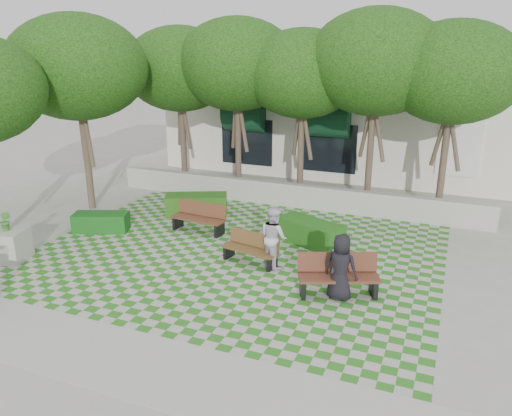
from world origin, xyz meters
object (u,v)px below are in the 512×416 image
at_px(bench_west, 199,218).
at_px(planter_back, 10,244).
at_px(hedge_west, 101,222).
at_px(person_blue, 338,267).
at_px(bench_east, 338,276).
at_px(hedge_midright, 310,233).
at_px(bench_mid, 251,249).
at_px(hedge_midleft, 197,205).
at_px(person_white, 274,237).
at_px(person_dark, 341,267).

distance_m(bench_west, planter_back, 5.83).
xyz_separation_m(bench_west, hedge_west, (-3.12, -1.24, -0.16)).
relative_size(planter_back, person_blue, 1.04).
bearing_deg(planter_back, bench_east, 9.34).
bearing_deg(hedge_midright, bench_east, -61.84).
height_order(bench_mid, hedge_west, bench_mid).
bearing_deg(hedge_west, hedge_midleft, 50.96).
height_order(bench_west, person_white, person_white).
distance_m(bench_west, person_blue, 5.99).
distance_m(bench_east, hedge_midright, 3.39).
xyz_separation_m(hedge_midright, hedge_midleft, (-4.73, 1.15, 0.01)).
xyz_separation_m(bench_mid, person_blue, (2.75, -0.90, 0.31)).
bearing_deg(bench_west, planter_back, -129.01).
relative_size(bench_mid, person_white, 1.00).
relative_size(bench_east, person_blue, 1.44).
relative_size(hedge_midleft, person_dark, 1.30).
distance_m(hedge_midleft, person_white, 5.29).
height_order(person_blue, person_white, person_white).
relative_size(hedge_midright, hedge_midleft, 0.98).
bearing_deg(bench_west, bench_east, -21.45).
bearing_deg(bench_east, planter_back, 166.97).
relative_size(bench_mid, person_blue, 1.20).
height_order(bench_mid, bench_west, bench_west).
xyz_separation_m(hedge_west, person_white, (6.43, -0.42, 0.57)).
bearing_deg(hedge_west, planter_back, -107.09).
bearing_deg(person_white, bench_mid, 40.42).
bearing_deg(bench_mid, bench_east, -7.86).
relative_size(hedge_midright, planter_back, 1.42).
bearing_deg(hedge_midleft, bench_west, -58.37).
height_order(bench_east, hedge_midleft, bench_east).
relative_size(planter_back, person_white, 0.87).
bearing_deg(planter_back, hedge_midleft, 61.27).
relative_size(hedge_midleft, planter_back, 1.45).
relative_size(bench_east, bench_mid, 1.20).
bearing_deg(hedge_midleft, hedge_west, -129.04).
distance_m(bench_east, person_white, 2.36).
distance_m(bench_west, hedge_midright, 3.83).
bearing_deg(person_white, hedge_midleft, 0.42).
distance_m(bench_mid, person_white, 0.82).
height_order(bench_mid, planter_back, planter_back).
relative_size(hedge_west, person_dark, 1.06).
xyz_separation_m(planter_back, person_blue, (9.42, 1.60, 0.23)).
bearing_deg(planter_back, person_white, 19.14).
distance_m(hedge_midright, hedge_west, 7.11).
bearing_deg(hedge_midleft, planter_back, -118.73).
bearing_deg(person_blue, hedge_west, 15.45).
xyz_separation_m(bench_west, hedge_midright, (3.82, 0.32, -0.10)).
relative_size(bench_mid, hedge_midright, 0.81).
bearing_deg(hedge_west, bench_west, 21.75).
xyz_separation_m(hedge_midleft, person_white, (4.22, -3.15, 0.50)).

